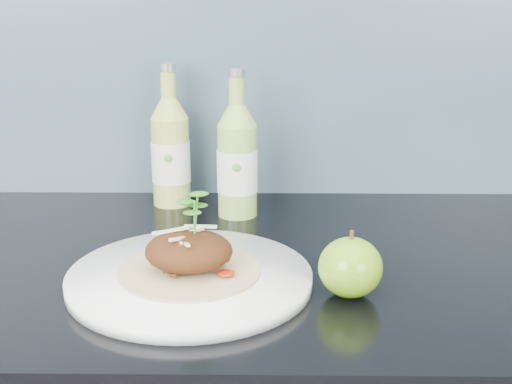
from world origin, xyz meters
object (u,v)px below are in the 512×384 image
cider_bottle_left (171,152)px  cider_bottle_right (237,161)px  dinner_plate (190,278)px  green_apple (350,267)px

cider_bottle_left → cider_bottle_right: same height
dinner_plate → green_apple: size_ratio=4.02×
dinner_plate → cider_bottle_left: size_ratio=1.59×
green_apple → cider_bottle_right: cider_bottle_right is taller
dinner_plate → green_apple: bearing=-8.2°
dinner_plate → green_apple: green_apple is taller
dinner_plate → cider_bottle_left: (-0.06, 0.32, 0.08)m
cider_bottle_left → cider_bottle_right: (0.11, -0.05, 0.00)m
cider_bottle_right → green_apple: bearing=-87.3°
green_apple → cider_bottle_left: 0.43m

